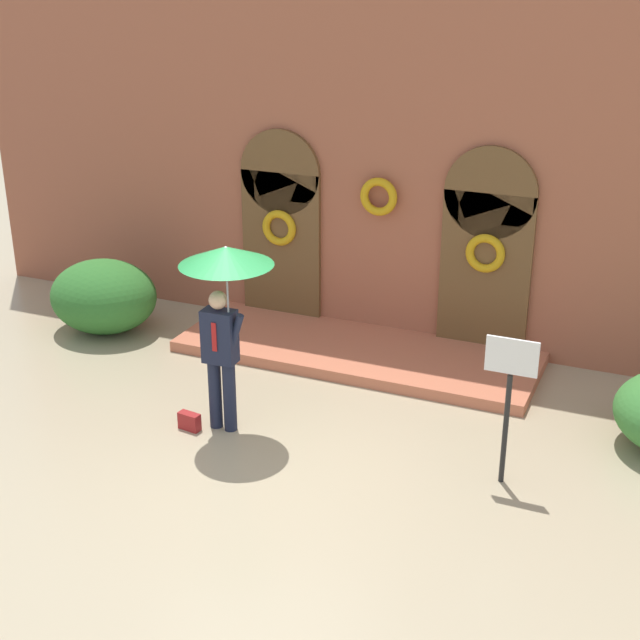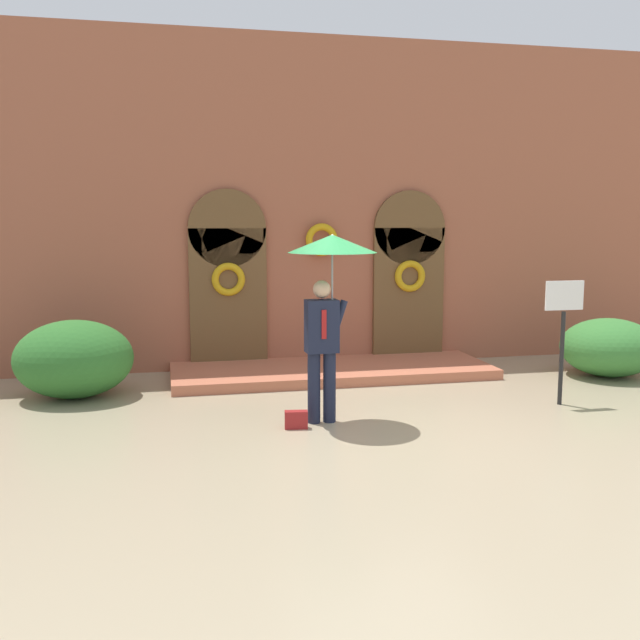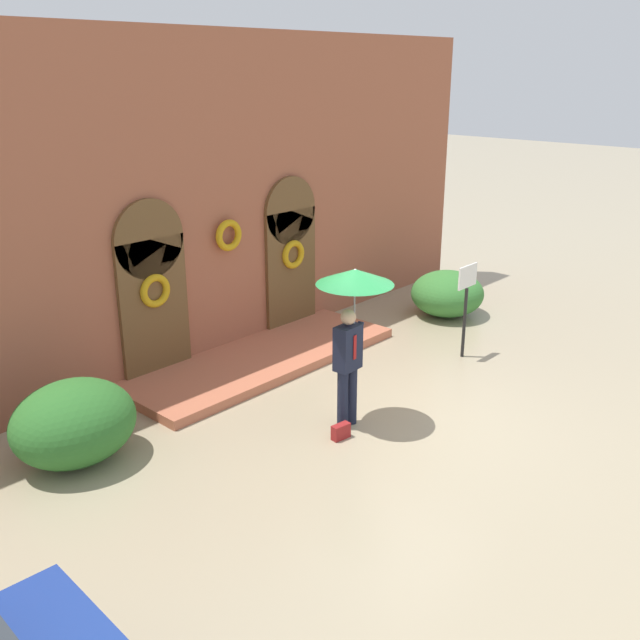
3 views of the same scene
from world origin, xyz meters
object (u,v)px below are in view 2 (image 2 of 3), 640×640
person_with_umbrella (330,271)px  shrub_left (74,359)px  handbag (296,420)px  shrub_right (609,347)px  sign_post (563,321)px

person_with_umbrella → shrub_left: size_ratio=1.41×
handbag → shrub_right: shrub_right is taller
handbag → shrub_right: (5.54, 1.84, 0.36)m
sign_post → shrub_right: bearing=40.2°
shrub_left → shrub_right: size_ratio=1.07×
shrub_left → shrub_right: bearing=-2.6°
handbag → shrub_left: shrub_left is taller
handbag → shrub_left: size_ratio=0.17×
sign_post → shrub_right: (1.76, 1.49, -0.69)m
sign_post → person_with_umbrella: bearing=-177.4°
person_with_umbrella → shrub_right: size_ratio=1.51×
handbag → sign_post: size_ratio=0.16×
person_with_umbrella → handbag: bearing=-156.7°
sign_post → shrub_left: bearing=164.2°
handbag → sign_post: bearing=13.0°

